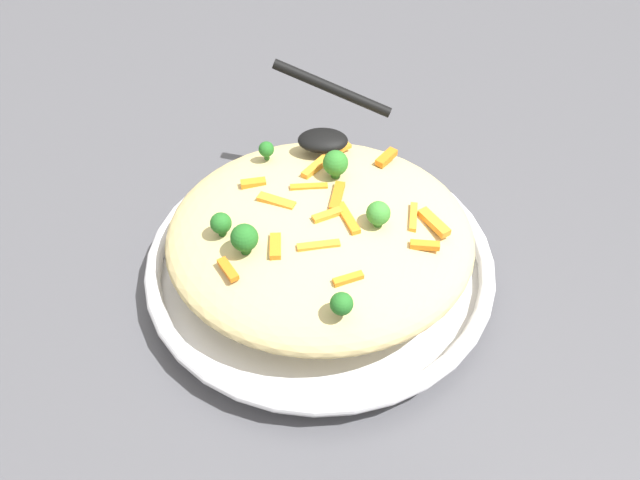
# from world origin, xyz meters

# --- Properties ---
(ground_plane) EXTENTS (2.40, 2.40, 0.00)m
(ground_plane) POSITION_xyz_m (0.00, 0.00, 0.00)
(ground_plane) COLOR #4C4C51
(serving_bowl) EXTENTS (0.38, 0.38, 0.04)m
(serving_bowl) POSITION_xyz_m (0.00, 0.00, 0.02)
(serving_bowl) COLOR silver
(serving_bowl) RESTS_ON ground_plane
(pasta_mound) EXTENTS (0.32, 0.30, 0.07)m
(pasta_mound) POSITION_xyz_m (0.00, 0.00, 0.07)
(pasta_mound) COLOR #D1BA7A
(pasta_mound) RESTS_ON serving_bowl
(carrot_piece_0) EXTENTS (0.01, 0.03, 0.01)m
(carrot_piece_0) POSITION_xyz_m (0.04, 0.05, 0.10)
(carrot_piece_0) COLOR orange
(carrot_piece_0) RESTS_ON pasta_mound
(carrot_piece_1) EXTENTS (0.04, 0.01, 0.01)m
(carrot_piece_1) POSITION_xyz_m (0.01, -0.04, 0.10)
(carrot_piece_1) COLOR orange
(carrot_piece_1) RESTS_ON pasta_mound
(carrot_piece_2) EXTENTS (0.03, 0.04, 0.01)m
(carrot_piece_2) POSITION_xyz_m (0.01, -0.07, 0.10)
(carrot_piece_2) COLOR orange
(carrot_piece_2) RESTS_ON pasta_mound
(carrot_piece_3) EXTENTS (0.03, 0.01, 0.01)m
(carrot_piece_3) POSITION_xyz_m (-0.10, 0.04, 0.10)
(carrot_piece_3) COLOR orange
(carrot_piece_3) RESTS_ON pasta_mound
(carrot_piece_4) EXTENTS (0.02, 0.04, 0.01)m
(carrot_piece_4) POSITION_xyz_m (-0.02, -0.02, 0.10)
(carrot_piece_4) COLOR orange
(carrot_piece_4) RESTS_ON pasta_mound
(carrot_piece_5) EXTENTS (0.04, 0.02, 0.01)m
(carrot_piece_5) POSITION_xyz_m (0.05, -0.01, 0.10)
(carrot_piece_5) COLOR orange
(carrot_piece_5) RESTS_ON pasta_mound
(carrot_piece_6) EXTENTS (0.04, 0.02, 0.01)m
(carrot_piece_6) POSITION_xyz_m (0.00, 0.05, 0.10)
(carrot_piece_6) COLOR orange
(carrot_piece_6) RESTS_ON pasta_mound
(carrot_piece_7) EXTENTS (0.03, 0.03, 0.01)m
(carrot_piece_7) POSITION_xyz_m (-0.07, -0.09, 0.10)
(carrot_piece_7) COLOR orange
(carrot_piece_7) RESTS_ON pasta_mound
(carrot_piece_8) EXTENTS (0.03, 0.02, 0.01)m
(carrot_piece_8) POSITION_xyz_m (0.07, -0.05, 0.10)
(carrot_piece_8) COLOR orange
(carrot_piece_8) RESTS_ON pasta_mound
(carrot_piece_9) EXTENTS (0.01, 0.04, 0.01)m
(carrot_piece_9) POSITION_xyz_m (-0.09, 0.00, 0.10)
(carrot_piece_9) COLOR orange
(carrot_piece_9) RESTS_ON pasta_mound
(carrot_piece_10) EXTENTS (0.03, 0.03, 0.01)m
(carrot_piece_10) POSITION_xyz_m (-0.02, -0.11, 0.10)
(carrot_piece_10) COLOR orange
(carrot_piece_10) RESTS_ON pasta_mound
(carrot_piece_11) EXTENTS (0.02, 0.03, 0.01)m
(carrot_piece_11) POSITION_xyz_m (0.08, 0.08, 0.10)
(carrot_piece_11) COLOR orange
(carrot_piece_11) RESTS_ON pasta_mound
(carrot_piece_12) EXTENTS (0.03, 0.02, 0.01)m
(carrot_piece_12) POSITION_xyz_m (-0.03, 0.08, 0.10)
(carrot_piece_12) COLOR orange
(carrot_piece_12) RESTS_ON pasta_mound
(carrot_piece_13) EXTENTS (0.03, 0.02, 0.01)m
(carrot_piece_13) POSITION_xyz_m (-0.01, 0.01, 0.11)
(carrot_piece_13) COLOR orange
(carrot_piece_13) RESTS_ON pasta_mound
(carrot_piece_14) EXTENTS (0.03, 0.04, 0.01)m
(carrot_piece_14) POSITION_xyz_m (-0.11, 0.01, 0.10)
(carrot_piece_14) COLOR orange
(carrot_piece_14) RESTS_ON pasta_mound
(carrot_piece_15) EXTENTS (0.03, 0.04, 0.01)m
(carrot_piece_15) POSITION_xyz_m (-0.03, 0.01, 0.10)
(carrot_piece_15) COLOR orange
(carrot_piece_15) RESTS_ON pasta_mound
(broccoli_floret_0) EXTENTS (0.02, 0.02, 0.02)m
(broccoli_floret_0) POSITION_xyz_m (-0.02, 0.12, 0.11)
(broccoli_floret_0) COLOR #205B1C
(broccoli_floret_0) RESTS_ON pasta_mound
(broccoli_floret_1) EXTENTS (0.02, 0.02, 0.03)m
(broccoli_floret_1) POSITION_xyz_m (0.10, 0.03, 0.11)
(broccoli_floret_1) COLOR #205B1C
(broccoli_floret_1) RESTS_ON pasta_mound
(broccoli_floret_2) EXTENTS (0.02, 0.02, 0.02)m
(broccoli_floret_2) POSITION_xyz_m (0.06, -0.09, 0.11)
(broccoli_floret_2) COLOR #205B1C
(broccoli_floret_2) RESTS_ON pasta_mound
(broccoli_floret_3) EXTENTS (0.02, 0.02, 0.03)m
(broccoli_floret_3) POSITION_xyz_m (-0.06, 0.01, 0.12)
(broccoli_floret_3) COLOR #377928
(broccoli_floret_3) RESTS_ON pasta_mound
(broccoli_floret_4) EXTENTS (0.03, 0.03, 0.03)m
(broccoli_floret_4) POSITION_xyz_m (0.07, 0.05, 0.12)
(broccoli_floret_4) COLOR #205B1C
(broccoli_floret_4) RESTS_ON pasta_mound
(broccoli_floret_5) EXTENTS (0.03, 0.03, 0.03)m
(broccoli_floret_5) POSITION_xyz_m (-0.01, -0.06, 0.12)
(broccoli_floret_5) COLOR #296820
(broccoli_floret_5) RESTS_ON pasta_mound
(serving_spoon) EXTENTS (0.14, 0.11, 0.06)m
(serving_spoon) POSITION_xyz_m (0.00, -0.13, 0.12)
(serving_spoon) COLOR black
(serving_spoon) RESTS_ON pasta_mound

